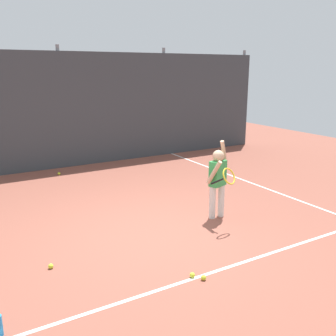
% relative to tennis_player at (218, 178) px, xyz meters
% --- Properties ---
extents(ground_plane, '(20.00, 20.00, 0.00)m').
position_rel_tennis_player_xyz_m(ground_plane, '(-1.30, -0.03, -0.73)').
color(ground_plane, brown).
extents(court_line_baseline, '(9.00, 0.05, 0.00)m').
position_rel_tennis_player_xyz_m(court_line_baseline, '(-1.30, -1.46, -0.72)').
color(court_line_baseline, white).
rests_on(court_line_baseline, ground).
extents(court_line_sideline, '(0.05, 9.00, 0.00)m').
position_rel_tennis_player_xyz_m(court_line_sideline, '(1.95, 0.97, -0.72)').
color(court_line_sideline, white).
rests_on(court_line_sideline, ground).
extents(back_fence_windscreen, '(12.43, 0.08, 2.96)m').
position_rel_tennis_player_xyz_m(back_fence_windscreen, '(-1.30, 4.86, 0.75)').
color(back_fence_windscreen, '#383D42').
rests_on(back_fence_windscreen, ground).
extents(fence_post_2, '(0.09, 0.09, 3.11)m').
position_rel_tennis_player_xyz_m(fence_post_2, '(-1.30, 4.92, 0.83)').
color(fence_post_2, slate).
rests_on(fence_post_2, ground).
extents(fence_post_3, '(0.09, 0.09, 3.11)m').
position_rel_tennis_player_xyz_m(fence_post_3, '(1.73, 4.92, 0.83)').
color(fence_post_3, slate).
rests_on(fence_post_3, ground).
extents(fence_post_4, '(0.09, 0.09, 3.11)m').
position_rel_tennis_player_xyz_m(fence_post_4, '(4.77, 4.92, 0.83)').
color(fence_post_4, slate).
rests_on(fence_post_4, ground).
extents(tennis_player, '(0.58, 0.72, 1.35)m').
position_rel_tennis_player_xyz_m(tennis_player, '(0.00, 0.00, 0.00)').
color(tennis_player, silver).
rests_on(tennis_player, ground).
extents(tennis_ball_0, '(0.07, 0.07, 0.07)m').
position_rel_tennis_player_xyz_m(tennis_ball_0, '(-1.38, -1.54, -0.69)').
color(tennis_ball_0, '#CCE033').
rests_on(tennis_ball_0, ground).
extents(tennis_ball_1, '(0.07, 0.07, 0.07)m').
position_rel_tennis_player_xyz_m(tennis_ball_1, '(-1.47, -1.42, -0.69)').
color(tennis_ball_1, '#CCE033').
rests_on(tennis_ball_1, ground).
extents(tennis_ball_2, '(0.07, 0.07, 0.07)m').
position_rel_tennis_player_xyz_m(tennis_ball_2, '(-1.67, 4.16, -0.69)').
color(tennis_ball_2, '#CCE033').
rests_on(tennis_ball_2, ground).
extents(tennis_ball_3, '(0.07, 0.07, 0.07)m').
position_rel_tennis_player_xyz_m(tennis_ball_3, '(-2.95, -0.31, -0.69)').
color(tennis_ball_3, '#CCE033').
rests_on(tennis_ball_3, ground).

